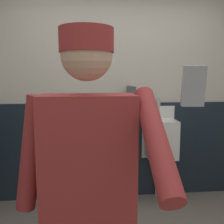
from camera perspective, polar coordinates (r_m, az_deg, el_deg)
name	(u,v)px	position (r m, az deg, el deg)	size (l,w,h in m)	color
wall_back	(116,93)	(3.07, 0.95, 4.41)	(4.06, 0.12, 2.61)	beige
wainscot_band_back	(117,150)	(3.12, 1.08, -8.82)	(3.46, 0.03, 1.19)	#19232D
urinal_left	(98,139)	(2.91, -3.27, -6.32)	(0.40, 0.34, 1.24)	white
urinal_middle	(160,138)	(3.03, 11.10, -5.88)	(0.40, 0.34, 1.24)	white
privacy_divider_panel	(131,125)	(2.85, 4.33, -3.11)	(0.04, 0.40, 0.90)	#4C4C51
person	(88,176)	(1.24, -5.48, -14.58)	(0.66, 0.60, 1.72)	#2D3342
cell_phone	(193,86)	(0.71, 18.27, 5.70)	(0.06, 0.02, 0.11)	#A5A8B2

